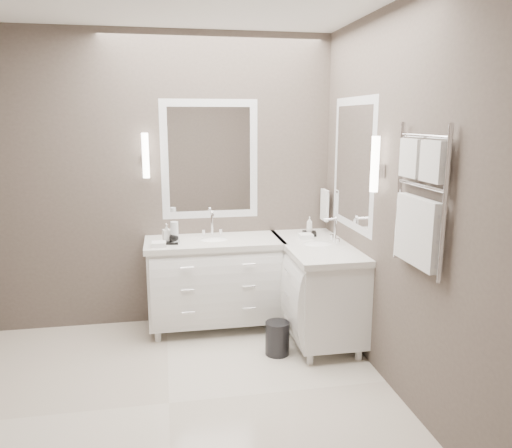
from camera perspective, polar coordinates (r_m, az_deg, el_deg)
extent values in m
cube|color=beige|center=(3.70, -9.92, -19.57)|extent=(3.20, 3.00, 0.01)
cube|color=#524841|center=(4.71, -10.76, 4.74)|extent=(3.20, 0.01, 2.70)
cube|color=#524841|center=(1.76, -10.81, -7.17)|extent=(3.20, 0.01, 2.70)
cube|color=#524841|center=(3.59, 15.82, 2.32)|extent=(0.01, 3.00, 2.70)
cube|color=white|center=(4.65, -4.74, -6.56)|extent=(1.20, 0.55, 0.70)
cube|color=white|center=(4.55, -4.83, -2.07)|extent=(1.24, 0.59, 0.05)
ellipsoid|color=white|center=(4.55, -4.82, -2.26)|extent=(0.36, 0.28, 0.12)
cylinder|color=white|center=(4.67, -5.05, 0.00)|extent=(0.02, 0.02, 0.22)
cube|color=white|center=(4.52, 6.89, -7.18)|extent=(0.55, 1.20, 0.70)
cube|color=white|center=(4.41, 7.01, -2.57)|extent=(0.59, 1.24, 0.05)
ellipsoid|color=white|center=(4.41, 7.01, -2.76)|extent=(0.36, 0.28, 0.12)
cylinder|color=white|center=(4.43, 9.03, -0.77)|extent=(0.02, 0.02, 0.22)
cube|color=white|center=(4.69, -5.31, 7.33)|extent=(0.90, 0.02, 1.10)
cube|color=white|center=(4.69, -5.31, 7.33)|extent=(0.77, 0.02, 0.96)
cube|color=white|center=(4.28, 11.04, 6.73)|extent=(0.02, 0.90, 1.10)
cube|color=white|center=(4.28, 11.04, 6.73)|extent=(0.02, 0.90, 0.96)
cube|color=white|center=(4.61, -12.48, 7.02)|extent=(0.05, 0.05, 0.10)
cylinder|color=white|center=(4.61, -12.51, 7.64)|extent=(0.06, 0.06, 0.40)
cube|color=white|center=(3.72, 13.40, 5.89)|extent=(0.05, 0.05, 0.10)
cylinder|color=white|center=(3.72, 13.43, 6.66)|extent=(0.06, 0.06, 0.40)
cylinder|color=white|center=(4.82, 8.00, 3.80)|extent=(0.02, 0.22, 0.02)
cube|color=white|center=(4.84, 7.84, 2.16)|extent=(0.03, 0.17, 0.30)
cylinder|color=white|center=(2.96, 20.79, 2.02)|extent=(0.03, 0.03, 0.90)
cylinder|color=white|center=(3.44, 16.08, 3.60)|extent=(0.03, 0.03, 0.90)
cube|color=white|center=(3.06, 19.62, 6.74)|extent=(0.06, 0.22, 0.24)
cube|color=white|center=(3.28, 17.36, 7.20)|extent=(0.06, 0.22, 0.24)
cube|color=white|center=(3.23, 17.94, -0.81)|extent=(0.06, 0.46, 0.42)
cylinder|color=black|center=(4.24, 2.45, -12.90)|extent=(0.20, 0.20, 0.28)
cube|color=black|center=(4.44, -9.74, -2.07)|extent=(0.16, 0.13, 0.02)
cube|color=black|center=(4.73, 6.10, -1.09)|extent=(0.17, 0.20, 0.03)
cylinder|color=silver|center=(4.40, -9.30, -1.01)|extent=(0.09, 0.09, 0.20)
imported|color=white|center=(4.44, -10.17, -0.94)|extent=(0.08, 0.08, 0.15)
imported|color=black|center=(4.40, -9.38, -1.34)|extent=(0.10, 0.10, 0.11)
imported|color=white|center=(4.71, 6.13, -0.06)|extent=(0.07, 0.07, 0.15)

